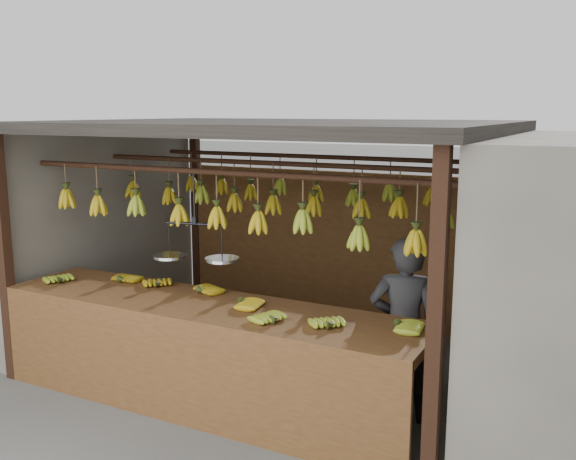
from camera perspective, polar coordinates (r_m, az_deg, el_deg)
The scene contains 8 objects.
ground at distance 6.64m, azimuth -1.22°, elevation -11.53°, with size 80.00×80.00×0.00m, color #5B5B57.
stall at distance 6.46m, azimuth 0.12°, elevation 5.90°, with size 4.30×3.30×2.40m.
neighbor_left at distance 8.60m, azimuth -22.78°, elevation 0.73°, with size 3.00×3.00×2.30m, color slate.
counter at distance 5.43m, azimuth -8.00°, elevation -8.68°, with size 3.83×0.87×0.96m.
hanging_bananas at distance 6.21m, azimuth -1.29°, elevation 2.44°, with size 3.62×2.24×0.39m.
balance_scale at distance 5.55m, azimuth -8.22°, elevation -2.08°, with size 0.75×0.39×0.76m.
vendor at distance 5.29m, azimuth 10.24°, elevation -8.72°, with size 0.56×0.37×1.53m, color #262628.
bag_bundles at distance 6.97m, azimuth 18.45°, elevation -2.35°, with size 0.08×0.26×1.24m.
Camera 1 is at (2.97, -5.38, 2.50)m, focal length 40.00 mm.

